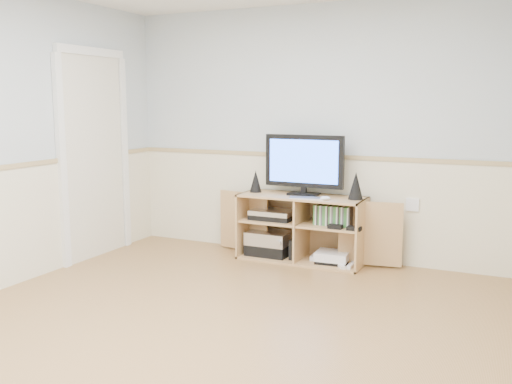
% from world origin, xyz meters
% --- Properties ---
extents(room, '(4.04, 4.54, 2.54)m').
position_xyz_m(room, '(-0.06, 0.12, 1.22)').
color(room, '#A37648').
rests_on(room, ground).
extents(media_cabinet, '(1.93, 0.46, 0.65)m').
position_xyz_m(media_cabinet, '(-0.02, 2.04, 0.33)').
color(media_cabinet, tan).
rests_on(media_cabinet, floor).
extents(monitor, '(0.80, 0.18, 0.59)m').
position_xyz_m(monitor, '(-0.02, 2.04, 0.97)').
color(monitor, black).
rests_on(monitor, media_cabinet).
extents(speaker_left, '(0.12, 0.12, 0.22)m').
position_xyz_m(speaker_left, '(-0.53, 2.01, 0.76)').
color(speaker_left, black).
rests_on(speaker_left, media_cabinet).
extents(speaker_right, '(0.14, 0.14, 0.26)m').
position_xyz_m(speaker_right, '(0.51, 2.01, 0.78)').
color(speaker_right, black).
rests_on(speaker_right, media_cabinet).
extents(keyboard, '(0.35, 0.20, 0.01)m').
position_xyz_m(keyboard, '(0.08, 1.85, 0.66)').
color(keyboard, silver).
rests_on(keyboard, media_cabinet).
extents(mouse, '(0.11, 0.10, 0.04)m').
position_xyz_m(mouse, '(0.26, 1.85, 0.67)').
color(mouse, white).
rests_on(mouse, media_cabinet).
extents(av_components, '(0.51, 0.31, 0.47)m').
position_xyz_m(av_components, '(-0.35, 1.99, 0.22)').
color(av_components, black).
rests_on(av_components, media_cabinet).
extents(game_consoles, '(0.45, 0.30, 0.11)m').
position_xyz_m(game_consoles, '(0.30, 1.98, 0.07)').
color(game_consoles, white).
rests_on(game_consoles, media_cabinet).
extents(game_cases, '(0.36, 0.14, 0.19)m').
position_xyz_m(game_cases, '(0.31, 1.97, 0.48)').
color(game_cases, '#3F8C3F').
rests_on(game_cases, media_cabinet).
extents(wall_outlet, '(0.12, 0.03, 0.12)m').
position_xyz_m(wall_outlet, '(1.00, 2.23, 0.60)').
color(wall_outlet, white).
rests_on(wall_outlet, wall_back).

